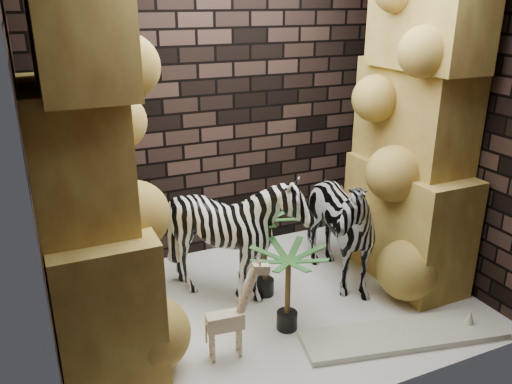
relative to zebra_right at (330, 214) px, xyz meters
name	(u,v)px	position (x,y,z in m)	size (l,w,h in m)	color
floor	(270,306)	(-0.69, -0.18, -0.69)	(3.50, 3.50, 0.00)	white
wall_back	(217,110)	(-0.69, 1.07, 0.81)	(3.50, 3.50, 0.00)	black
wall_front	(367,192)	(-0.69, -1.43, 0.81)	(3.50, 3.50, 0.00)	black
wall_left	(29,169)	(-2.44, -0.18, 0.81)	(3.00, 3.00, 0.00)	black
wall_right	(445,120)	(1.06, -0.18, 0.81)	(3.00, 3.00, 0.00)	black
rock_pillar_left	(85,162)	(-2.09, -0.18, 0.81)	(0.68, 1.30, 3.00)	gold
rock_pillar_right	(417,123)	(0.73, -0.18, 0.81)	(0.58, 1.25, 3.00)	gold
zebra_right	(330,214)	(0.00, 0.00, 0.00)	(0.63, 1.16, 1.38)	white
zebra_left	(235,243)	(-0.92, 0.05, -0.13)	(0.99, 1.23, 1.11)	white
giraffe_toy	(225,311)	(-1.29, -0.67, -0.29)	(0.41, 0.14, 0.80)	beige
palm_front	(265,253)	(-0.65, 0.02, -0.27)	(0.36, 0.36, 0.84)	#256234
palm_back	(288,290)	(-0.71, -0.53, -0.33)	(0.36, 0.36, 0.72)	#256234
surfboard	(403,335)	(0.08, -1.02, -0.66)	(1.64, 0.40, 0.05)	beige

